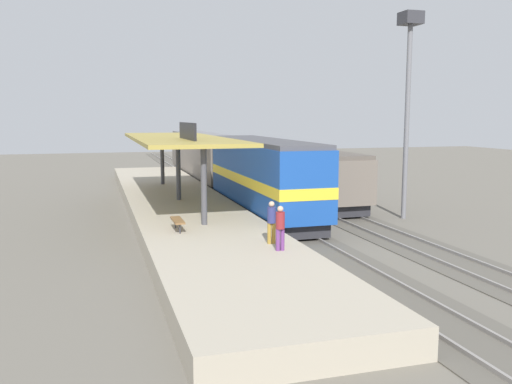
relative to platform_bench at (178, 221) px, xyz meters
name	(u,v)px	position (x,y,z in m)	size (l,w,h in m)	color
ground_plane	(281,209)	(8.00, 9.01, -1.34)	(120.00, 120.00, 0.00)	#666056
track_near	(252,210)	(6.00, 9.01, -1.31)	(3.20, 110.00, 0.16)	#565249
track_far	(319,207)	(10.60, 9.01, -1.31)	(3.20, 110.00, 0.16)	#565249
platform	(179,207)	(1.40, 9.01, -0.89)	(6.00, 44.00, 0.90)	#A89E89
station_canopy	(178,140)	(1.40, 8.92, 3.19)	(5.20, 18.00, 4.70)	#47474C
platform_bench	(178,221)	(0.00, 0.00, 0.00)	(0.44, 1.70, 0.50)	#333338
locomotive	(263,177)	(6.00, 6.55, 1.07)	(2.93, 14.43, 4.44)	#28282D
passenger_carriage_single	(204,157)	(6.00, 24.55, 0.97)	(2.90, 20.00, 4.24)	#28282D
freight_car	(314,176)	(10.60, 9.89, 0.63)	(2.80, 12.00, 3.54)	#28282D
light_mast	(409,72)	(13.80, 3.93, 7.05)	(1.10, 1.10, 11.70)	slate
person_waiting	(280,226)	(3.17, -4.75, 0.51)	(0.34, 0.34, 1.71)	#663375
person_walking	(272,220)	(3.21, -3.58, 0.51)	(0.34, 0.34, 1.71)	olive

